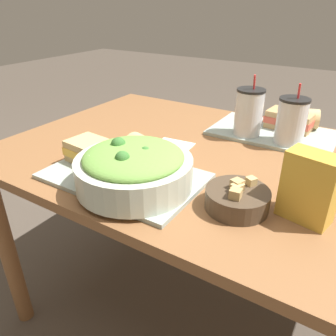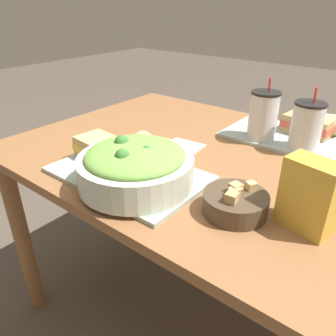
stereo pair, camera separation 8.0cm
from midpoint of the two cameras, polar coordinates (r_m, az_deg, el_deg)
ground_plane at (r=1.52m, az=9.70°, el=-24.96°), size 12.00×12.00×0.00m
dining_table at (r=1.08m, az=12.41°, el=-3.09°), size 1.43×0.92×0.75m
tray_near at (r=0.92m, az=-4.47°, el=-1.07°), size 0.43×0.28×0.01m
tray_far at (r=1.25m, az=21.99°, el=4.90°), size 0.43×0.28×0.01m
salad_bowl at (r=0.84m, az=-2.97°, el=0.41°), size 0.30×0.30×0.12m
soup_bowl at (r=0.78m, az=14.55°, el=-5.88°), size 0.15×0.15×0.07m
sandwich_near at (r=0.99m, az=-9.36°, el=3.27°), size 0.16×0.12×0.06m
baguette_near at (r=0.96m, az=-0.27°, el=3.11°), size 0.15×0.11×0.07m
sandwich_far at (r=1.29m, az=24.90°, el=6.78°), size 0.18×0.12×0.06m
baguette_far at (r=1.31m, az=27.08°, el=6.83°), size 0.12×0.10×0.07m
drink_cup_dark at (r=1.18m, az=18.14°, el=8.44°), size 0.10×0.10×0.21m
drink_cup_red at (r=1.14m, az=24.83°, el=6.38°), size 0.10×0.10×0.20m
chip_bag at (r=0.76m, az=26.26°, el=-4.47°), size 0.12×0.09×0.16m
napkin_folded at (r=1.12m, az=5.08°, el=3.97°), size 0.13×0.10×0.00m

